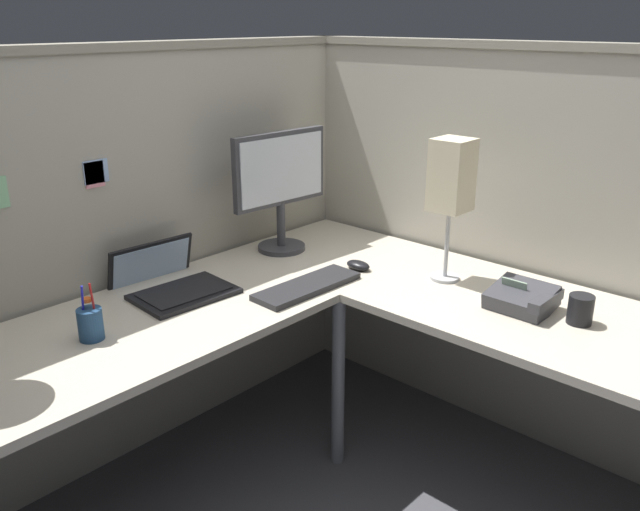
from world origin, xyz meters
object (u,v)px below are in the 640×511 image
Objects in this scene: monitor at (280,182)px; pen_cup at (90,323)px; coffee_mug at (580,310)px; keyboard at (307,286)px; laptop at (169,282)px; desk_lamp_paper at (451,179)px; computer_mouse at (358,265)px; office_phone at (524,299)px.

monitor is 1.02m from pen_cup.
coffee_mug is (0.14, -1.22, -0.25)m from monitor.
keyboard is (-0.24, -0.38, -0.28)m from monitor.
pen_cup is 1.54m from coffee_mug.
laptop is at bearing 21.45° from pen_cup.
computer_mouse is at bearing 114.93° from desk_lamp_paper.
computer_mouse is (0.61, -0.38, -0.01)m from laptop.
coffee_mug is at bearing -82.80° from computer_mouse.
desk_lamp_paper is 0.63m from coffee_mug.
office_phone is at bearing -38.69° from pen_cup.
office_phone reaches higher than keyboard.
monitor is 2.44× the size of office_phone.
office_phone is (0.12, -1.04, -0.26)m from monitor.
desk_lamp_paper reaches higher than pen_cup.
monitor reaches higher than pen_cup.
coffee_mug is at bearing -83.11° from office_phone.
desk_lamp_paper is at bearing 86.02° from coffee_mug.
laptop reaches higher than computer_mouse.
pen_cup is 1.40m from office_phone.
office_phone reaches higher than coffee_mug.
desk_lamp_paper reaches higher than computer_mouse.
pen_cup is at bearing 167.36° from computer_mouse.
laptop is 1.08m from desk_lamp_paper.
monitor is at bearing 96.68° from office_phone.
laptop is 3.87× the size of computer_mouse.
coffee_mug is (1.12, -1.06, -0.00)m from pen_cup.
computer_mouse is at bearing 0.00° from keyboard.
office_phone is (0.08, -0.65, 0.02)m from computer_mouse.
computer_mouse is at bearing 97.20° from coffee_mug.
monitor reaches higher than computer_mouse.
computer_mouse is at bearing -31.98° from laptop.
pen_cup reaches higher than keyboard.
monitor is 0.48m from computer_mouse.
coffee_mug reaches higher than keyboard.
laptop reaches higher than keyboard.
keyboard is 2.10× the size of office_phone.
monitor is 0.94× the size of desk_lamp_paper.
desk_lamp_paper is (0.42, -0.32, 0.37)m from keyboard.
computer_mouse is 0.84m from coffee_mug.
pen_cup reaches higher than computer_mouse.
desk_lamp_paper is at bearing -34.74° from keyboard.
monitor is 1.16× the size of keyboard.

